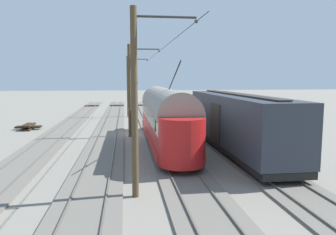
# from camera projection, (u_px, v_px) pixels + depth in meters

# --- Properties ---
(ground_plane) EXTENTS (220.00, 220.00, 0.00)m
(ground_plane) POSITION_uv_depth(u_px,v_px,m) (134.00, 134.00, 29.01)
(ground_plane) COLOR gray
(track_streetcar_siding) EXTENTS (2.80, 80.00, 0.18)m
(track_streetcar_siding) POSITION_uv_depth(u_px,v_px,m) (206.00, 132.00, 30.20)
(track_streetcar_siding) COLOR #666059
(track_streetcar_siding) RESTS_ON ground
(track_adjacent_siding) EXTENTS (2.80, 80.00, 0.18)m
(track_adjacent_siding) POSITION_uv_depth(u_px,v_px,m) (158.00, 133.00, 29.60)
(track_adjacent_siding) COLOR #666059
(track_adjacent_siding) RESTS_ON ground
(track_third_siding) EXTENTS (2.80, 80.00, 0.18)m
(track_third_siding) POSITION_uv_depth(u_px,v_px,m) (108.00, 134.00, 29.01)
(track_third_siding) COLOR #666059
(track_third_siding) RESTS_ON ground
(track_outer_siding) EXTENTS (2.80, 80.00, 0.18)m
(track_outer_siding) POSITION_uv_depth(u_px,v_px,m) (57.00, 135.00, 28.42)
(track_outer_siding) COLOR #666059
(track_outer_siding) RESTS_ON ground
(vintage_streetcar) EXTENTS (2.65, 16.97, 5.82)m
(vintage_streetcar) POSITION_uv_depth(u_px,v_px,m) (165.00, 116.00, 24.10)
(vintage_streetcar) COLOR red
(vintage_streetcar) RESTS_ON ground
(boxcar_adjacent) EXTENTS (2.96, 14.94, 3.85)m
(boxcar_adjacent) POSITION_uv_depth(u_px,v_px,m) (236.00, 121.00, 21.82)
(boxcar_adjacent) COLOR #2D333D
(boxcar_adjacent) RESTS_ON ground
(catenary_pole_foreground) EXTENTS (2.80, 0.28, 7.92)m
(catenary_pole_foreground) POSITION_uv_depth(u_px,v_px,m) (128.00, 86.00, 41.64)
(catenary_pole_foreground) COLOR #4C3D28
(catenary_pole_foreground) RESTS_ON ground
(catenary_pole_mid_near) EXTENTS (2.80, 0.28, 7.92)m
(catenary_pole_mid_near) POSITION_uv_depth(u_px,v_px,m) (130.00, 89.00, 27.44)
(catenary_pole_mid_near) COLOR #4C3D28
(catenary_pole_mid_near) RESTS_ON ground
(catenary_pole_mid_far) EXTENTS (2.80, 0.28, 7.92)m
(catenary_pole_mid_far) POSITION_uv_depth(u_px,v_px,m) (136.00, 101.00, 13.25)
(catenary_pole_mid_far) COLOR #4C3D28
(catenary_pole_mid_far) RESTS_ON ground
(overhead_wire_run) EXTENTS (2.59, 32.85, 0.18)m
(overhead_wire_run) POSITION_uv_depth(u_px,v_px,m) (158.00, 52.00, 28.05)
(overhead_wire_run) COLOR black
(overhead_wire_run) RESTS_ON ground
(spare_tie_stack) EXTENTS (2.40, 2.40, 0.54)m
(spare_tie_stack) POSITION_uv_depth(u_px,v_px,m) (28.00, 127.00, 31.78)
(spare_tie_stack) COLOR #2D2316
(spare_tie_stack) RESTS_ON ground
(track_end_bumper) EXTENTS (1.80, 0.60, 0.80)m
(track_end_bumper) POSITION_uv_depth(u_px,v_px,m) (185.00, 115.00, 40.78)
(track_end_bumper) COLOR #B2A519
(track_end_bumper) RESTS_ON ground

